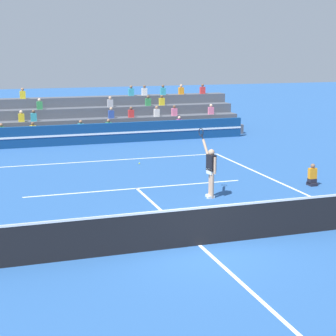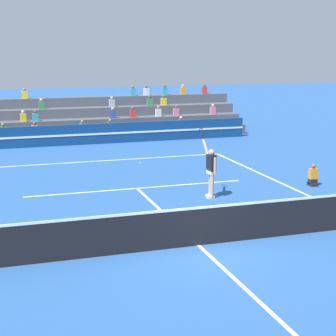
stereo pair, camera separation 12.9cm
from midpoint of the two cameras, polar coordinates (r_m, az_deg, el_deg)
name	(u,v)px [view 1 (the left image)]	position (r m, az deg, el deg)	size (l,w,h in m)	color
ground_plane	(200,245)	(14.99, 2.99, -7.85)	(120.00, 120.00, 0.00)	#285699
court_lines	(200,245)	(14.99, 2.99, -7.84)	(11.10, 23.90, 0.01)	white
tennis_net	(200,226)	(14.81, 3.01, -5.87)	(12.00, 0.10, 1.10)	black
sponsor_banner_wall	(87,134)	(30.52, -8.30, 3.42)	(18.00, 0.26, 1.10)	navy
bleacher_stand	(78,122)	(33.58, -9.26, 4.67)	(19.27, 3.80, 2.83)	#4C515B
ball_kid_courtside	(312,177)	(21.86, 14.28, -0.89)	(0.30, 0.36, 0.84)	black
tennis_player	(211,170)	(19.43, 4.18, -0.17)	(0.32, 1.18, 2.41)	tan
tennis_ball	(139,163)	(25.15, -3.09, 0.47)	(0.07, 0.07, 0.07)	#C6DB33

